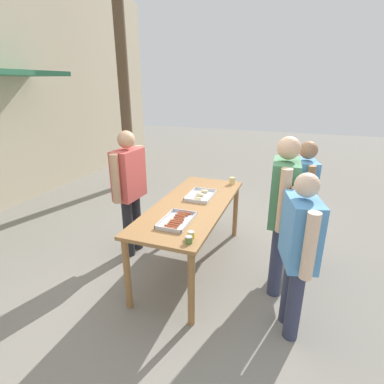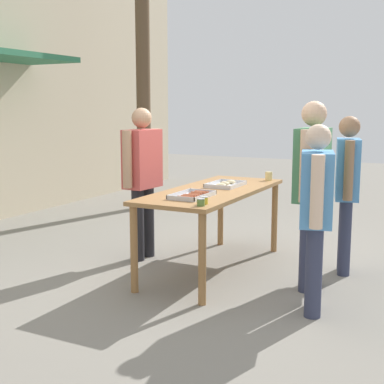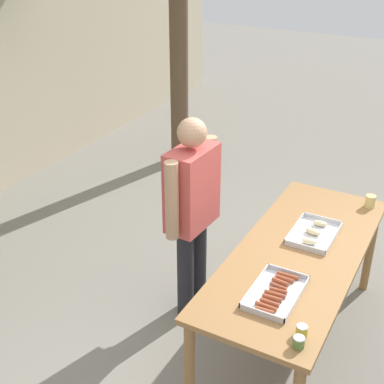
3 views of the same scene
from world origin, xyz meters
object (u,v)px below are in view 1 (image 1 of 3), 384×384
at_px(beer_cup, 232,181).
at_px(person_customer_waiting_in_line, 282,205).
at_px(condiment_jar_mustard, 189,240).
at_px(person_customer_holding_hotdog, 299,245).
at_px(utility_pole, 121,50).
at_px(person_server_behind_table, 129,184).
at_px(food_tray_buns, 201,196).
at_px(person_customer_with_cup, 303,194).
at_px(condiment_jar_ketchup, 191,235).
at_px(food_tray_sausages, 177,221).

xyz_separation_m(beer_cup, person_customer_waiting_in_line, (-1.03, -0.77, 0.13)).
height_order(condiment_jar_mustard, beer_cup, beer_cup).
bearing_deg(beer_cup, person_customer_holding_hotdog, -149.33).
relative_size(condiment_jar_mustard, person_customer_waiting_in_line, 0.04).
bearing_deg(utility_pole, person_server_behind_table, -148.26).
relative_size(food_tray_buns, person_customer_waiting_in_line, 0.26).
distance_m(person_customer_holding_hotdog, person_customer_with_cup, 1.22).
height_order(condiment_jar_mustard, person_server_behind_table, person_server_behind_table).
distance_m(condiment_jar_ketchup, beer_cup, 1.72).
relative_size(beer_cup, person_customer_waiting_in_line, 0.06).
bearing_deg(person_customer_holding_hotdog, person_customer_waiting_in_line, -176.66).
bearing_deg(person_customer_holding_hotdog, food_tray_buns, -142.96).
distance_m(beer_cup, person_server_behind_table, 1.47).
relative_size(condiment_jar_mustard, person_server_behind_table, 0.04).
bearing_deg(person_customer_with_cup, utility_pole, -133.17).
distance_m(condiment_jar_mustard, person_server_behind_table, 1.51).
xyz_separation_m(condiment_jar_mustard, person_server_behind_table, (0.93, 1.18, 0.11)).
bearing_deg(person_customer_waiting_in_line, person_customer_with_cup, 159.32).
height_order(food_tray_sausages, person_customer_waiting_in_line, person_customer_waiting_in_line).
relative_size(condiment_jar_mustard, beer_cup, 0.68).
height_order(food_tray_sausages, person_server_behind_table, person_server_behind_table).
relative_size(condiment_jar_mustard, person_customer_holding_hotdog, 0.04).
xyz_separation_m(food_tray_buns, person_customer_waiting_in_line, (-0.38, -1.03, 0.16)).
relative_size(food_tray_sausages, person_customer_waiting_in_line, 0.27).
relative_size(food_tray_buns, person_server_behind_table, 0.27).
distance_m(beer_cup, utility_pole, 3.87).
height_order(beer_cup, person_customer_holding_hotdog, person_customer_holding_hotdog).
distance_m(food_tray_buns, utility_pole, 4.05).
bearing_deg(beer_cup, condiment_jar_ketchup, 179.78).
height_order(food_tray_sausages, person_customer_with_cup, person_customer_with_cup).
bearing_deg(person_customer_with_cup, food_tray_buns, -91.59).
bearing_deg(condiment_jar_ketchup, person_customer_holding_hotdog, -83.89).
bearing_deg(person_customer_holding_hotdog, condiment_jar_ketchup, -98.55).
height_order(condiment_jar_ketchup, person_customer_waiting_in_line, person_customer_waiting_in_line).
bearing_deg(food_tray_sausages, person_customer_waiting_in_line, -67.97).
bearing_deg(utility_pole, food_tray_buns, -133.52).
height_order(food_tray_buns, condiment_jar_ketchup, condiment_jar_ketchup).
height_order(condiment_jar_mustard, condiment_jar_ketchup, same).
height_order(beer_cup, utility_pole, utility_pole).
distance_m(beer_cup, person_customer_waiting_in_line, 1.29).
distance_m(person_customer_with_cup, person_customer_waiting_in_line, 0.67).
bearing_deg(person_customer_waiting_in_line, beer_cup, -146.52).
distance_m(beer_cup, person_customer_holding_hotdog, 1.88).
bearing_deg(person_customer_with_cup, condiment_jar_mustard, -47.36).
relative_size(food_tray_sausages, condiment_jar_mustard, 6.96).
relative_size(condiment_jar_mustard, person_customer_with_cup, 0.04).
bearing_deg(person_server_behind_table, person_customer_holding_hotdog, -106.01).
bearing_deg(food_tray_sausages, person_customer_holding_hotdog, -97.92).
relative_size(person_customer_waiting_in_line, utility_pole, 0.31).
distance_m(person_server_behind_table, utility_pole, 3.64).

